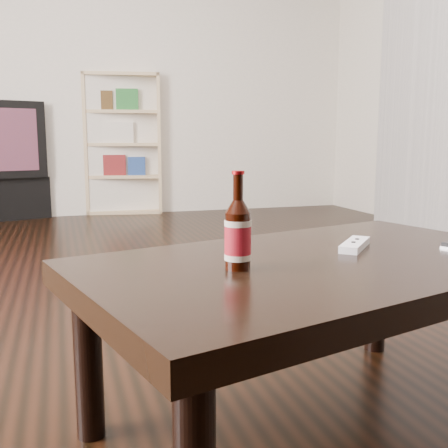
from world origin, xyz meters
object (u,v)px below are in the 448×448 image
object	(u,v)px
beer_bottle	(238,235)
remote	(355,245)
bookshelf	(123,142)
coffee_table	(322,281)

from	to	relation	value
beer_bottle	remote	xyz separation A→B (m)	(0.35, 0.11, -0.06)
bookshelf	remote	world-z (taller)	bookshelf
bookshelf	beer_bottle	xyz separation A→B (m)	(-0.23, -3.96, -0.18)
bookshelf	beer_bottle	bearing A→B (deg)	-83.03
bookshelf	coffee_table	distance (m)	3.93
bookshelf	remote	xyz separation A→B (m)	(0.12, -3.85, -0.24)
coffee_table	remote	distance (m)	0.16
bookshelf	remote	size ratio (longest dim) A/B	8.55
bookshelf	coffee_table	bearing A→B (deg)	-79.89
beer_bottle	coffee_table	bearing A→B (deg)	10.26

